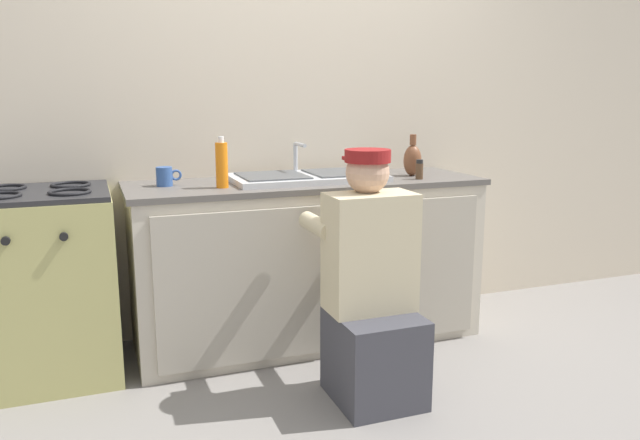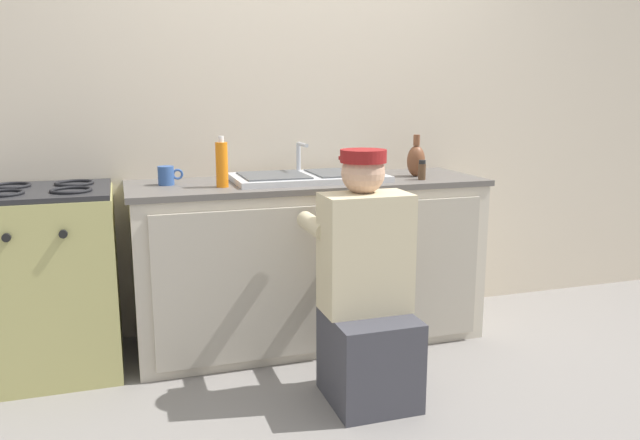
# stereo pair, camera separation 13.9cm
# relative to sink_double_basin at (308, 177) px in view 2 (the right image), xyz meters

# --- Properties ---
(ground_plane) EXTENTS (12.00, 12.00, 0.00)m
(ground_plane) POSITION_rel_sink_double_basin_xyz_m (0.00, -0.30, -0.90)
(ground_plane) COLOR gray
(back_wall) EXTENTS (6.00, 0.10, 2.50)m
(back_wall) POSITION_rel_sink_double_basin_xyz_m (0.00, 0.35, 0.35)
(back_wall) COLOR beige
(back_wall) RESTS_ON ground_plane
(counter_cabinet) EXTENTS (1.84, 0.62, 0.85)m
(counter_cabinet) POSITION_rel_sink_double_basin_xyz_m (0.00, -0.01, -0.48)
(counter_cabinet) COLOR beige
(counter_cabinet) RESTS_ON ground_plane
(countertop) EXTENTS (1.88, 0.62, 0.03)m
(countertop) POSITION_rel_sink_double_basin_xyz_m (0.00, -0.00, -0.03)
(countertop) COLOR #5B5651
(countertop) RESTS_ON counter_cabinet
(sink_double_basin) EXTENTS (0.80, 0.44, 0.19)m
(sink_double_basin) POSITION_rel_sink_double_basin_xyz_m (0.00, 0.00, 0.00)
(sink_double_basin) COLOR silver
(sink_double_basin) RESTS_ON countertop
(stove_range) EXTENTS (0.64, 0.62, 0.91)m
(stove_range) POSITION_rel_sink_double_basin_xyz_m (-1.31, -0.00, -0.45)
(stove_range) COLOR tan
(stove_range) RESTS_ON ground_plane
(plumber_person) EXTENTS (0.42, 0.61, 1.10)m
(plumber_person) POSITION_rel_sink_double_basin_xyz_m (0.04, -0.74, -0.44)
(plumber_person) COLOR #3F3F47
(plumber_person) RESTS_ON ground_plane
(spice_bottle_pepper) EXTENTS (0.04, 0.04, 0.10)m
(spice_bottle_pepper) POSITION_rel_sink_double_basin_xyz_m (0.58, -0.17, 0.03)
(spice_bottle_pepper) COLOR #513823
(spice_bottle_pepper) RESTS_ON countertop
(coffee_mug) EXTENTS (0.13, 0.08, 0.09)m
(coffee_mug) POSITION_rel_sink_double_basin_xyz_m (-0.73, 0.05, 0.03)
(coffee_mug) COLOR #335699
(coffee_mug) RESTS_ON countertop
(vase_decorative) EXTENTS (0.10, 0.10, 0.23)m
(vase_decorative) POSITION_rel_sink_double_basin_xyz_m (0.61, -0.03, 0.07)
(vase_decorative) COLOR brown
(vase_decorative) RESTS_ON countertop
(soap_bottle_orange) EXTENTS (0.06, 0.06, 0.25)m
(soap_bottle_orange) POSITION_rel_sink_double_basin_xyz_m (-0.47, -0.11, 0.09)
(soap_bottle_orange) COLOR orange
(soap_bottle_orange) RESTS_ON countertop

